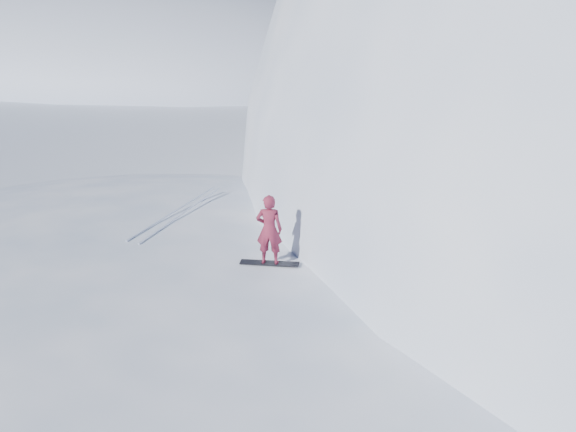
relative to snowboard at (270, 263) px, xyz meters
name	(u,v)px	position (x,y,z in m)	size (l,w,h in m)	color
ground	(98,369)	(-3.13, -3.67, -2.41)	(400.00, 400.00, 0.00)	white
near_ridge	(199,328)	(-2.13, -0.67, -2.41)	(36.00, 28.00, 4.80)	white
far_ridge_a	(91,68)	(-73.13, 56.33, -2.41)	(120.00, 70.00, 28.00)	white
far_ridge_c	(367,56)	(-43.13, 106.33, -2.41)	(140.00, 90.00, 36.00)	white
wind_bumps	(141,328)	(-3.68, -1.56, -2.41)	(16.00, 14.40, 1.00)	white
snowboard	(270,263)	(0.00, 0.00, 0.00)	(1.66, 0.31, 0.03)	black
snowboarder	(269,230)	(0.00, 0.00, 1.00)	(0.72, 0.47, 1.98)	maroon
vapor_plume	(28,77)	(-68.75, 40.89, -2.41)	(10.49, 8.39, 7.34)	white
board_tracks	(180,211)	(-5.07, 2.04, 0.01)	(1.77, 5.89, 0.04)	silver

